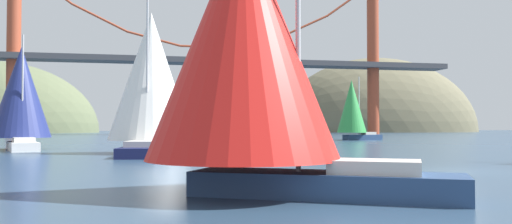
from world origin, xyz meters
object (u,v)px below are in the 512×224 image
sailboat_white_mainsail (151,79)px  channel_buoy (221,142)px  sailboat_navy_sail (21,95)px  sailboat_red_spinnaker (247,44)px  sailboat_green_sail (352,108)px

sailboat_white_mainsail → channel_buoy: sailboat_white_mainsail is taller
sailboat_navy_sail → channel_buoy: 18.08m
sailboat_red_spinnaker → channel_buoy: (4.16, 35.00, -3.88)m
sailboat_white_mainsail → sailboat_navy_sail: sailboat_white_mainsail is taller
sailboat_white_mainsail → sailboat_green_sail: size_ratio=1.23×
sailboat_green_sail → sailboat_navy_sail: size_ratio=0.94×
sailboat_green_sail → channel_buoy: bearing=-141.4°
sailboat_red_spinnaker → sailboat_green_sail: 56.51m
sailboat_red_spinnaker → sailboat_green_sail: (24.25, 51.04, 0.09)m
sailboat_green_sail → sailboat_navy_sail: 42.41m
sailboat_red_spinnaker → channel_buoy: bearing=83.2°
sailboat_red_spinnaker → channel_buoy: size_ratio=3.58×
sailboat_green_sail → channel_buoy: (-20.09, -16.05, -3.97)m
sailboat_green_sail → channel_buoy: 26.02m
sailboat_white_mainsail → sailboat_red_spinnaker: bearing=-83.5°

